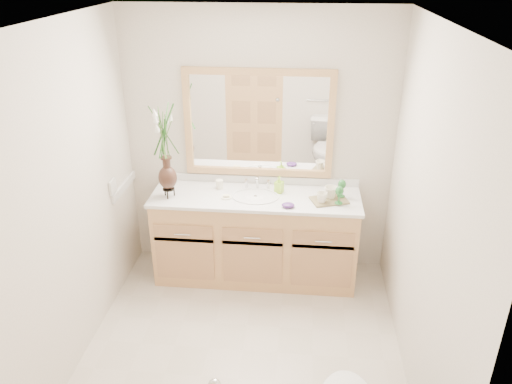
# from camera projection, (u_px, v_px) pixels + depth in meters

# --- Properties ---
(floor) EXTENTS (2.60, 2.60, 0.00)m
(floor) POSITION_uv_depth(u_px,v_px,m) (243.00, 350.00, 3.83)
(floor) COLOR beige
(floor) RESTS_ON ground
(ceiling) EXTENTS (2.40, 2.60, 0.02)m
(ceiling) POSITION_uv_depth(u_px,v_px,m) (238.00, 23.00, 2.80)
(ceiling) COLOR white
(ceiling) RESTS_ON wall_back
(wall_back) EXTENTS (2.40, 0.02, 2.40)m
(wall_back) POSITION_uv_depth(u_px,v_px,m) (259.00, 145.00, 4.48)
(wall_back) COLOR silver
(wall_back) RESTS_ON floor
(wall_front) EXTENTS (2.40, 0.02, 2.40)m
(wall_front) POSITION_uv_depth(u_px,v_px,m) (203.00, 352.00, 2.14)
(wall_front) COLOR silver
(wall_front) RESTS_ON floor
(wall_left) EXTENTS (0.02, 2.60, 2.40)m
(wall_left) POSITION_uv_depth(u_px,v_px,m) (67.00, 204.00, 3.42)
(wall_left) COLOR silver
(wall_left) RESTS_ON floor
(wall_right) EXTENTS (0.02, 2.60, 2.40)m
(wall_right) POSITION_uv_depth(u_px,v_px,m) (426.00, 220.00, 3.21)
(wall_right) COLOR silver
(wall_right) RESTS_ON floor
(vanity) EXTENTS (1.80, 0.55, 0.80)m
(vanity) POSITION_uv_depth(u_px,v_px,m) (256.00, 238.00, 4.57)
(vanity) COLOR tan
(vanity) RESTS_ON floor
(counter) EXTENTS (1.84, 0.57, 0.03)m
(counter) POSITION_uv_depth(u_px,v_px,m) (256.00, 197.00, 4.39)
(counter) COLOR white
(counter) RESTS_ON vanity
(sink) EXTENTS (0.38, 0.34, 0.23)m
(sink) POSITION_uv_depth(u_px,v_px,m) (255.00, 202.00, 4.39)
(sink) COLOR white
(sink) RESTS_ON counter
(mirror) EXTENTS (1.32, 0.04, 0.97)m
(mirror) POSITION_uv_depth(u_px,v_px,m) (258.00, 124.00, 4.37)
(mirror) COLOR white
(mirror) RESTS_ON wall_back
(switch_plate) EXTENTS (0.02, 0.12, 0.12)m
(switch_plate) POSITION_uv_depth(u_px,v_px,m) (113.00, 187.00, 4.20)
(switch_plate) COLOR white
(switch_plate) RESTS_ON wall_left
(door) EXTENTS (0.80, 0.03, 2.00)m
(door) POSITION_uv_depth(u_px,v_px,m) (141.00, 379.00, 2.27)
(door) COLOR tan
(door) RESTS_ON floor
(flower_vase) EXTENTS (0.19, 0.19, 0.77)m
(flower_vase) POSITION_uv_depth(u_px,v_px,m) (165.00, 140.00, 4.14)
(flower_vase) COLOR black
(flower_vase) RESTS_ON counter
(tumbler) EXTENTS (0.06, 0.06, 0.08)m
(tumbler) POSITION_uv_depth(u_px,v_px,m) (220.00, 184.00, 4.50)
(tumbler) COLOR white
(tumbler) RESTS_ON counter
(soap_dish) EXTENTS (0.09, 0.09, 0.03)m
(soap_dish) POSITION_uv_depth(u_px,v_px,m) (226.00, 197.00, 4.34)
(soap_dish) COLOR white
(soap_dish) RESTS_ON counter
(soap_bottle) EXTENTS (0.08, 0.08, 0.14)m
(soap_bottle) POSITION_uv_depth(u_px,v_px,m) (279.00, 185.00, 4.42)
(soap_bottle) COLOR #9EDF34
(soap_bottle) RESTS_ON counter
(purple_dish) EXTENTS (0.13, 0.11, 0.04)m
(purple_dish) POSITION_uv_depth(u_px,v_px,m) (288.00, 205.00, 4.17)
(purple_dish) COLOR #482369
(purple_dish) RESTS_ON counter
(tray) EXTENTS (0.35, 0.29, 0.02)m
(tray) POSITION_uv_depth(u_px,v_px,m) (329.00, 200.00, 4.29)
(tray) COLOR brown
(tray) RESTS_ON counter
(mug_left) EXTENTS (0.11, 0.10, 0.09)m
(mug_left) POSITION_uv_depth(u_px,v_px,m) (322.00, 197.00, 4.22)
(mug_left) COLOR white
(mug_left) RESTS_ON tray
(mug_right) EXTENTS (0.13, 0.13, 0.11)m
(mug_right) POSITION_uv_depth(u_px,v_px,m) (331.00, 192.00, 4.29)
(mug_right) COLOR white
(mug_right) RESTS_ON tray
(goblet_front) EXTENTS (0.07, 0.07, 0.16)m
(goblet_front) POSITION_uv_depth(u_px,v_px,m) (339.00, 192.00, 4.17)
(goblet_front) COLOR #246C2C
(goblet_front) RESTS_ON tray
(goblet_back) EXTENTS (0.07, 0.07, 0.16)m
(goblet_back) POSITION_uv_depth(u_px,v_px,m) (342.00, 185.00, 4.29)
(goblet_back) COLOR #246C2C
(goblet_back) RESTS_ON tray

